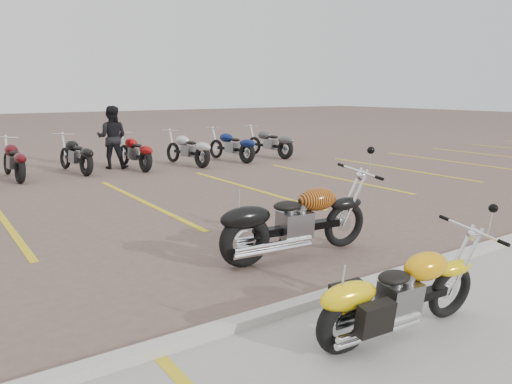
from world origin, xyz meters
The scene contains 7 objects.
ground centered at (0.00, 0.00, 0.00)m, with size 100.00×100.00×0.00m, color brown.
curb centered at (0.00, -2.00, 0.06)m, with size 60.00×0.18×0.12m, color #ADAAA3.
parking_stripes centered at (0.00, 4.00, 0.00)m, with size 38.00×5.50×0.01m, color gold, non-canonical shape.
yellow_cruiser centered at (-0.25, -2.94, 0.41)m, with size 1.99×0.33×0.82m.
flame_cruiser centered at (0.37, -0.58, 0.49)m, with size 2.41×0.43×0.99m.
person_b centered at (1.02, 8.94, 0.94)m, with size 0.91×0.71×1.88m, color black.
bg_bike_row centered at (-1.82, 8.50, 0.55)m, with size 17.34×2.05×1.10m.
Camera 1 is at (-3.87, -5.88, 2.34)m, focal length 35.00 mm.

